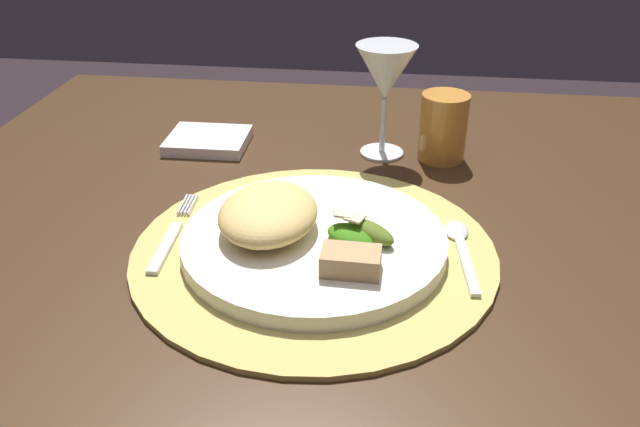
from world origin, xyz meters
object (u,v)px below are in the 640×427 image
at_px(fork, 172,235).
at_px(napkin, 208,141).
at_px(amber_tumbler, 443,127).
at_px(spoon, 460,243).
at_px(wine_glass, 386,75).
at_px(dinner_plate, 314,241).
at_px(dining_table, 380,334).

relative_size(fork, napkin, 1.47).
xyz_separation_m(napkin, amber_tumbler, (0.33, -0.00, 0.04)).
height_order(spoon, amber_tumbler, amber_tumbler).
height_order(spoon, wine_glass, wine_glass).
bearing_deg(napkin, dinner_plate, -54.15).
bearing_deg(amber_tumbler, dining_table, -106.02).
distance_m(dinner_plate, napkin, 0.32).
bearing_deg(fork, dinner_plate, -1.03).
bearing_deg(dining_table, spoon, -1.50).
relative_size(dining_table, dinner_plate, 4.30).
relative_size(fork, wine_glass, 1.07).
bearing_deg(spoon, dining_table, 178.50).
bearing_deg(fork, wine_glass, 50.34).
height_order(dining_table, fork, fork).
distance_m(fork, amber_tumbler, 0.40).
distance_m(dining_table, wine_glass, 0.34).
height_order(napkin, amber_tumbler, amber_tumbler).
xyz_separation_m(dining_table, spoon, (0.08, -0.00, 0.13)).
bearing_deg(dining_table, dinner_plate, -159.27).
xyz_separation_m(dinner_plate, amber_tumbler, (0.14, 0.26, 0.03)).
height_order(fork, spoon, spoon).
distance_m(napkin, amber_tumbler, 0.33).
bearing_deg(wine_glass, napkin, -179.35).
xyz_separation_m(dinner_plate, napkin, (-0.19, 0.26, -0.01)).
xyz_separation_m(spoon, amber_tumbler, (-0.01, 0.23, 0.04)).
distance_m(dining_table, amber_tumbler, 0.30).
relative_size(dining_table, fork, 7.29).
bearing_deg(napkin, dining_table, -41.51).
bearing_deg(spoon, fork, -175.71).
bearing_deg(fork, spoon, 4.29).
relative_size(dining_table, spoon, 8.51).
height_order(dinner_plate, napkin, dinner_plate).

